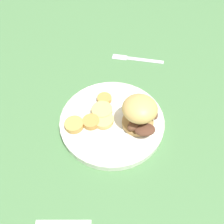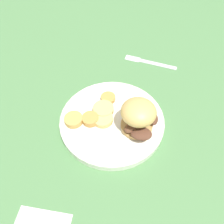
% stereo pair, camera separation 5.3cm
% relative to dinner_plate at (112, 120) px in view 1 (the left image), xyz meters
% --- Properties ---
extents(ground_plane, '(4.00, 4.00, 0.00)m').
position_rel_dinner_plate_xyz_m(ground_plane, '(0.00, 0.00, -0.01)').
color(ground_plane, '#4C7A47').
extents(dinner_plate, '(0.26, 0.26, 0.02)m').
position_rel_dinner_plate_xyz_m(dinner_plate, '(0.00, 0.00, 0.00)').
color(dinner_plate, white).
rests_on(dinner_plate, ground_plane).
extents(sandwich, '(0.10, 0.10, 0.08)m').
position_rel_dinner_plate_xyz_m(sandwich, '(-0.02, 0.06, 0.05)').
color(sandwich, tan).
rests_on(sandwich, dinner_plate).
extents(potato_round_0, '(0.04, 0.04, 0.01)m').
position_rel_dinner_plate_xyz_m(potato_round_0, '(0.04, -0.03, 0.02)').
color(potato_round_0, '#BC8942').
rests_on(potato_round_0, dinner_plate).
extents(potato_round_1, '(0.05, 0.05, 0.01)m').
position_rel_dinner_plate_xyz_m(potato_round_1, '(0.02, -0.01, 0.02)').
color(potato_round_1, '#DBB766').
rests_on(potato_round_1, dinner_plate).
extents(potato_round_2, '(0.05, 0.05, 0.01)m').
position_rel_dinner_plate_xyz_m(potato_round_2, '(0.07, -0.06, 0.02)').
color(potato_round_2, tan).
rests_on(potato_round_2, dinner_plate).
extents(potato_round_3, '(0.05, 0.05, 0.01)m').
position_rel_dinner_plate_xyz_m(potato_round_3, '(-0.00, -0.03, 0.02)').
color(potato_round_3, '#DBB766').
rests_on(potato_round_3, dinner_plate).
extents(potato_round_4, '(0.04, 0.04, 0.01)m').
position_rel_dinner_plate_xyz_m(potato_round_4, '(-0.04, -0.05, 0.01)').
color(potato_round_4, '#BC8942').
rests_on(potato_round_4, dinner_plate).
extents(fork, '(0.09, 0.16, 0.00)m').
position_rel_dinner_plate_xyz_m(fork, '(-0.26, -0.09, -0.01)').
color(fork, silver).
rests_on(fork, ground_plane).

